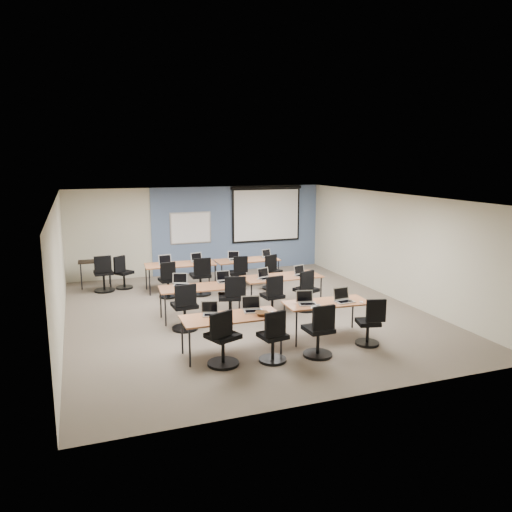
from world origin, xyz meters
name	(u,v)px	position (x,y,z in m)	size (l,w,h in m)	color
floor	(246,313)	(0.00, 0.00, 0.00)	(8.00, 9.00, 0.02)	#6B6354
ceiling	(246,198)	(0.00, 0.00, 2.70)	(8.00, 9.00, 0.02)	white
wall_back	(200,230)	(0.00, 4.50, 1.35)	(8.00, 0.04, 2.70)	beige
wall_front	(345,313)	(0.00, -4.50, 1.35)	(8.00, 0.04, 2.70)	beige
wall_left	(59,270)	(-4.00, 0.00, 1.35)	(0.04, 9.00, 2.70)	beige
wall_right	(394,246)	(4.00, 0.00, 1.35)	(0.04, 9.00, 2.70)	beige
blue_accent_panel	(238,229)	(1.25, 4.47, 1.35)	(5.50, 0.04, 2.70)	#3D5977
whiteboard	(191,228)	(-0.30, 4.43, 1.45)	(1.28, 0.03, 0.98)	#BBBDBE
projector_screen	(266,211)	(2.20, 4.41, 1.89)	(2.40, 0.10, 1.82)	black
training_table_front_left	(231,318)	(-1.05, -2.26, 0.69)	(1.83, 0.76, 0.73)	brown
training_table_front_right	(326,304)	(1.01, -2.04, 0.68)	(1.70, 0.71, 0.73)	brown
training_table_mid_left	(200,289)	(-1.09, 0.03, 0.68)	(1.79, 0.75, 0.73)	brown
training_table_mid_right	(282,278)	(1.04, 0.33, 0.69)	(1.93, 0.81, 0.73)	#A56E3C
training_table_back_left	(180,265)	(-1.00, 2.64, 0.69)	(1.90, 0.79, 0.73)	#9C7542
training_table_back_right	(247,261)	(0.90, 2.56, 0.69)	(1.80, 0.75, 0.73)	brown
laptop_0	(211,312)	(-1.39, -2.06, 0.79)	(0.31, 0.27, 0.24)	silver
mouse_0	(219,317)	(-1.29, -2.24, 0.74)	(0.06, 0.10, 0.04)	white
task_chair_0	(223,343)	(-1.36, -2.73, 0.43)	(0.59, 0.56, 1.03)	black
laptop_1	(252,308)	(-0.58, -2.10, 0.80)	(0.36, 0.31, 0.27)	silver
mouse_1	(273,312)	(-0.27, -2.33, 0.74)	(0.06, 0.10, 0.03)	white
task_chair_1	(273,341)	(-0.47, -2.88, 0.40)	(0.50, 0.50, 0.98)	black
laptop_2	(306,301)	(0.57, -2.03, 0.79)	(0.34, 0.29, 0.26)	silver
mouse_2	(320,308)	(0.70, -2.38, 0.74)	(0.06, 0.09, 0.03)	white
task_chair_2	(319,335)	(0.41, -2.94, 0.42)	(0.54, 0.54, 1.02)	black
laptop_3	(343,298)	(1.35, -2.12, 0.80)	(0.36, 0.31, 0.27)	#B1B1B2
mouse_3	(362,302)	(1.65, -2.32, 0.74)	(0.06, 0.10, 0.04)	white
task_chair_3	(370,326)	(1.59, -2.75, 0.39)	(0.47, 0.47, 0.95)	black
laptop_4	(181,282)	(-1.45, 0.34, 0.79)	(0.34, 0.29, 0.26)	silver
mouse_4	(190,286)	(-1.29, 0.12, 0.74)	(0.06, 0.10, 0.03)	white
task_chair_4	(185,311)	(-1.58, -0.68, 0.43)	(0.55, 0.55, 1.03)	black
laptop_5	(224,279)	(-0.45, 0.26, 0.79)	(0.33, 0.28, 0.25)	silver
mouse_5	(228,282)	(-0.39, 0.13, 0.74)	(0.06, 0.10, 0.04)	white
task_chair_5	(231,302)	(-0.49, -0.41, 0.43)	(0.57, 0.57, 1.04)	black
laptop_6	(264,276)	(0.55, 0.24, 0.79)	(0.33, 0.28, 0.25)	silver
mouse_6	(274,280)	(0.72, 0.03, 0.74)	(0.06, 0.09, 0.03)	white
task_chair_6	(273,300)	(0.49, -0.47, 0.41)	(0.50, 0.50, 0.98)	black
laptop_7	(301,273)	(1.50, 0.25, 0.79)	(0.32, 0.27, 0.25)	silver
mouse_7	(311,275)	(1.73, 0.14, 0.74)	(0.06, 0.10, 0.04)	white
task_chair_7	(306,294)	(1.40, -0.32, 0.41)	(0.55, 0.52, 1.00)	black
laptop_8	(166,262)	(-1.40, 2.64, 0.79)	(0.35, 0.30, 0.26)	silver
mouse_8	(172,265)	(-1.26, 2.52, 0.74)	(0.06, 0.09, 0.03)	white
task_chair_8	(168,283)	(-1.47, 1.93, 0.40)	(0.48, 0.48, 0.97)	black
laptop_9	(197,260)	(-0.51, 2.72, 0.79)	(0.33, 0.28, 0.25)	silver
mouse_9	(203,263)	(-0.40, 2.47, 0.74)	(0.06, 0.10, 0.03)	white
task_chair_9	(201,279)	(-0.62, 1.88, 0.43)	(0.56, 0.56, 1.03)	black
laptop_10	(234,258)	(0.54, 2.62, 0.79)	(0.32, 0.27, 0.24)	#B3B3B6
mouse_10	(245,260)	(0.79, 2.42, 0.74)	(0.07, 0.11, 0.04)	white
task_chair_10	(238,276)	(0.48, 2.08, 0.39)	(0.48, 0.48, 0.96)	black
laptop_11	(267,256)	(1.55, 2.62, 0.79)	(0.31, 0.26, 0.24)	silver
mouse_11	(273,258)	(1.68, 2.48, 0.74)	(0.07, 0.10, 0.04)	white
task_chair_11	(271,275)	(1.36, 1.84, 0.41)	(0.55, 0.51, 0.99)	black
blue_mousepad	(225,318)	(-1.19, -2.33, 0.73)	(0.23, 0.20, 0.01)	navy
snack_bowl	(262,313)	(-0.51, -2.39, 0.76)	(0.28, 0.28, 0.07)	brown
snack_plate	(315,308)	(0.63, -2.32, 0.74)	(0.18, 0.18, 0.01)	white
coffee_cup	(318,307)	(0.64, -2.40, 0.77)	(0.07, 0.07, 0.06)	silver
utility_table	(95,264)	(-3.20, 3.76, 0.65)	(0.89, 0.49, 0.75)	black
spare_chair_a	(123,275)	(-2.49, 3.26, 0.39)	(0.53, 0.46, 0.95)	black
spare_chair_b	(104,277)	(-3.01, 3.11, 0.42)	(0.54, 0.54, 1.02)	black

